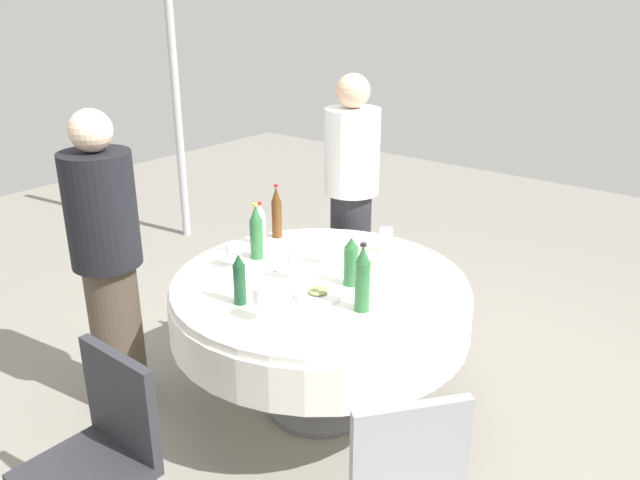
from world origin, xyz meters
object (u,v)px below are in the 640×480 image
(bottle_clear_mid, at_px, (260,225))
(bottle_green_east, at_px, (363,279))
(dining_table, at_px, (320,306))
(wine_glass_east, at_px, (261,297))
(chair_front, at_px, (101,448))
(person_mid, at_px, (351,199))
(plate_north, at_px, (364,268))
(person_near, at_px, (108,261))
(wine_glass_front, at_px, (325,247))
(bottle_green_near, at_px, (256,233))
(bottle_dark_green_far, at_px, (239,279))
(wine_glass_west, at_px, (233,250))
(bottle_brown_outer, at_px, (277,213))
(wine_glass_north, at_px, (386,236))
(plate_south, at_px, (318,293))
(bottle_green_west, at_px, (351,262))
(wine_glass_outer, at_px, (294,258))

(bottle_clear_mid, distance_m, bottle_green_east, 0.96)
(dining_table, xyz_separation_m, wine_glass_east, (-0.48, -0.06, 0.26))
(chair_front, bearing_deg, person_mid, -77.74)
(plate_north, bearing_deg, person_mid, 40.57)
(person_near, bearing_deg, person_mid, -51.26)
(wine_glass_front, bearing_deg, bottle_green_near, 116.49)
(wine_glass_east, height_order, wine_glass_front, wine_glass_east)
(bottle_dark_green_far, bearing_deg, person_mid, 13.79)
(wine_glass_west, relative_size, chair_front, 0.15)
(bottle_brown_outer, bearing_deg, bottle_green_near, -157.44)
(plate_north, height_order, person_mid, person_mid)
(bottle_green_east, relative_size, wine_glass_north, 2.33)
(plate_south, bearing_deg, bottle_clear_mid, 64.74)
(dining_table, height_order, wine_glass_front, wine_glass_front)
(bottle_green_east, height_order, wine_glass_east, bottle_green_east)
(bottle_dark_green_far, height_order, plate_north, bottle_dark_green_far)
(dining_table, height_order, person_mid, person_mid)
(dining_table, distance_m, bottle_brown_outer, 0.70)
(bottle_green_west, distance_m, bottle_green_east, 0.27)
(chair_front, bearing_deg, wine_glass_front, -85.64)
(bottle_green_near, height_order, bottle_dark_green_far, bottle_green_near)
(wine_glass_front, height_order, plate_south, wine_glass_front)
(plate_north, bearing_deg, bottle_green_east, -146.78)
(wine_glass_front, bearing_deg, wine_glass_west, 134.19)
(dining_table, height_order, bottle_green_near, bottle_green_near)
(bottle_green_near, height_order, person_mid, person_mid)
(dining_table, xyz_separation_m, bottle_green_west, (0.05, -0.15, 0.27))
(bottle_clear_mid, relative_size, bottle_green_east, 0.76)
(bottle_brown_outer, bearing_deg, wine_glass_west, -166.17)
(wine_glass_east, height_order, plate_north, wine_glass_east)
(bottle_brown_outer, height_order, bottle_green_east, bottle_green_east)
(bottle_green_near, relative_size, chair_front, 0.35)
(bottle_dark_green_far, distance_m, bottle_green_east, 0.55)
(plate_south, bearing_deg, wine_glass_west, 91.42)
(bottle_dark_green_far, bearing_deg, wine_glass_west, 49.86)
(bottle_green_west, height_order, bottle_green_east, bottle_green_east)
(bottle_clear_mid, height_order, person_mid, person_mid)
(person_mid, xyz_separation_m, chair_front, (-2.14, -0.43, -0.33))
(bottle_green_near, bearing_deg, person_near, 147.18)
(wine_glass_west, height_order, wine_glass_outer, wine_glass_outer)
(bottle_green_east, distance_m, wine_glass_front, 0.55)
(bottle_green_west, distance_m, wine_glass_west, 0.63)
(bottle_clear_mid, relative_size, plate_north, 1.05)
(bottle_green_west, xyz_separation_m, person_mid, (0.83, 0.60, -0.01))
(wine_glass_west, xyz_separation_m, person_mid, (1.03, 0.00, 0.02))
(bottle_brown_outer, height_order, person_mid, person_mid)
(bottle_brown_outer, distance_m, wine_glass_front, 0.48)
(wine_glass_west, bearing_deg, plate_south, -88.58)
(wine_glass_front, height_order, person_mid, person_mid)
(bottle_dark_green_far, xyz_separation_m, wine_glass_outer, (0.35, -0.02, -0.01))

